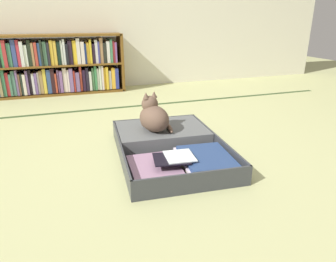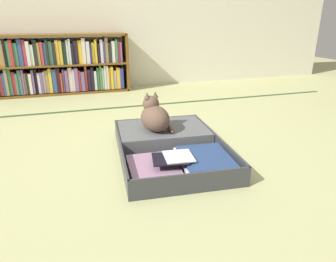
% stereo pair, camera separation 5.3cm
% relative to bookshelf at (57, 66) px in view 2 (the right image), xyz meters
% --- Properties ---
extents(ground_plane, '(10.00, 10.00, 0.00)m').
position_rel_bookshelf_xyz_m(ground_plane, '(0.61, -2.23, -0.33)').
color(ground_plane, '#B5B87B').
extents(tatami_border, '(4.80, 0.05, 0.00)m').
position_rel_bookshelf_xyz_m(tatami_border, '(0.61, -0.84, -0.32)').
color(tatami_border, '#364C27').
rests_on(tatami_border, ground_plane).
extents(bookshelf, '(1.61, 0.30, 0.68)m').
position_rel_bookshelf_xyz_m(bookshelf, '(0.00, 0.00, 0.00)').
color(bookshelf, brown).
rests_on(bookshelf, ground_plane).
extents(open_suitcase, '(0.72, 1.00, 0.12)m').
position_rel_bookshelf_xyz_m(open_suitcase, '(0.74, -2.02, -0.28)').
color(open_suitcase, '#36393E').
rests_on(open_suitcase, ground_plane).
extents(black_cat, '(0.25, 0.29, 0.26)m').
position_rel_bookshelf_xyz_m(black_cat, '(0.67, -1.89, -0.11)').
color(black_cat, brown).
rests_on(black_cat, open_suitcase).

